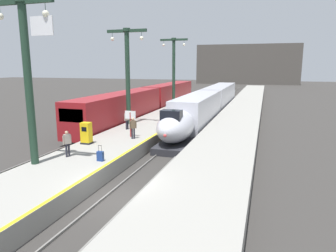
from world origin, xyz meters
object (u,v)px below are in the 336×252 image
station_column_near (28,65)px  ticket_machine_yellow (86,134)px  highspeed_train_main (209,103)px  station_column_far (174,65)px  departure_info_board (130,118)px  passenger_near_edge (67,142)px  regional_train_adjacent (150,100)px  passenger_mid_platform (127,119)px  passenger_far_waiting (133,126)px  station_column_mid (128,67)px  rolling_suitcase (100,156)px

station_column_near → ticket_machine_yellow: 7.09m
highspeed_train_main → station_column_far: (-5.90, 4.08, 4.80)m
departure_info_board → passenger_near_edge: bearing=-103.3°
regional_train_adjacent → station_column_far: (2.20, 3.95, 4.60)m
passenger_mid_platform → passenger_far_waiting: size_ratio=1.00×
station_column_far → departure_info_board: (2.52, -20.89, -4.18)m
station_column_mid → station_column_far: (-0.00, 15.72, 0.19)m
station_column_far → regional_train_adjacent: bearing=-119.1°
regional_train_adjacent → station_column_mid: size_ratio=4.01×
station_column_near → passenger_mid_platform: (0.95, 10.72, -4.71)m
highspeed_train_main → rolling_suitcase: highspeed_train_main is taller
station_column_far → rolling_suitcase: size_ratio=9.66×
rolling_suitcase → ticket_machine_yellow: (-3.09, 3.46, 0.44)m
passenger_mid_platform → passenger_far_waiting: same height
highspeed_train_main → passenger_near_edge: highspeed_train_main is taller
regional_train_adjacent → departure_info_board: size_ratio=17.26×
passenger_far_waiting → ticket_machine_yellow: (-2.64, -2.50, -0.25)m
ticket_machine_yellow → departure_info_board: (2.17, 3.06, 0.77)m
highspeed_train_main → passenger_mid_platform: size_ratio=22.15×
ticket_machine_yellow → departure_info_board: 3.83m
station_column_far → ticket_machine_yellow: size_ratio=5.93×
highspeed_train_main → passenger_far_waiting: (-2.91, -17.37, 0.11)m
rolling_suitcase → departure_info_board: size_ratio=0.46×
regional_train_adjacent → station_column_near: bearing=-84.9°
ticket_machine_yellow → passenger_mid_platform: bearing=83.4°
passenger_mid_platform → station_column_mid: bearing=111.4°
passenger_mid_platform → ticket_machine_yellow: 5.70m
station_column_mid → ticket_machine_yellow: (0.35, -8.24, -4.75)m
station_column_near → station_column_far: size_ratio=0.98×
highspeed_train_main → station_column_near: bearing=-103.2°
regional_train_adjacent → ticket_machine_yellow: regional_train_adjacent is taller
station_column_far → passenger_far_waiting: size_ratio=5.61×
departure_info_board → passenger_far_waiting: bearing=-50.2°
highspeed_train_main → passenger_near_edge: (-4.88, -23.15, 0.11)m
regional_train_adjacent → station_column_near: size_ratio=3.92×
departure_info_board → ticket_machine_yellow: bearing=-125.4°
regional_train_adjacent → rolling_suitcase: bearing=-76.5°
highspeed_train_main → station_column_mid: 13.84m
rolling_suitcase → departure_info_board: 6.69m
station_column_near → passenger_near_edge: station_column_near is taller
station_column_near → ticket_machine_yellow: size_ratio=5.83×
regional_train_adjacent → passenger_near_edge: (3.22, -23.28, -0.09)m
station_column_near → highspeed_train_main: bearing=76.8°
passenger_mid_platform → departure_info_board: (1.51, -2.60, 0.52)m
station_column_mid → passenger_mid_platform: 5.29m
station_column_near → departure_info_board: station_column_near is taller
departure_info_board → regional_train_adjacent: bearing=105.6°
passenger_near_edge → departure_info_board: (1.50, 6.34, 0.52)m
station_column_far → passenger_far_waiting: 22.16m
passenger_far_waiting → station_column_far: bearing=97.9°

